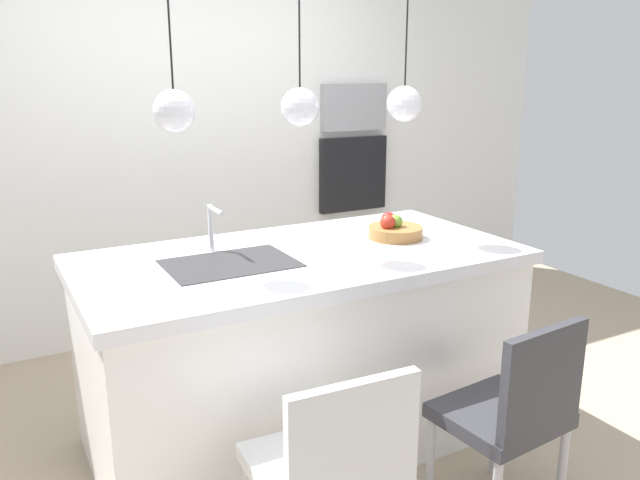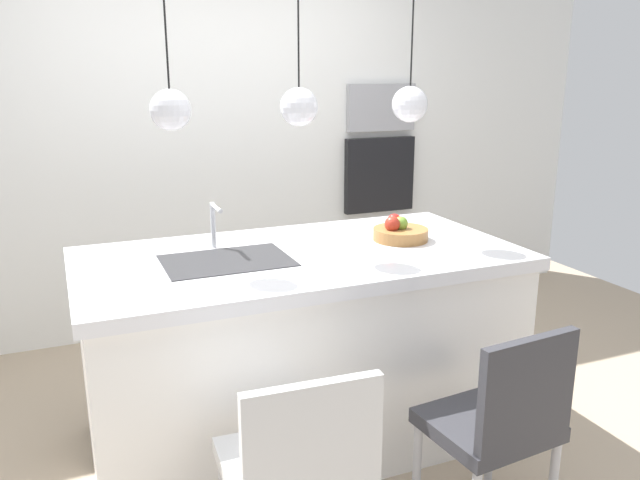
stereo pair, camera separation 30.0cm
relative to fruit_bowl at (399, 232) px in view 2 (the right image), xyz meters
name	(u,v)px [view 2 (the right image)]	position (x,y,z in m)	size (l,w,h in m)	color
floor	(302,433)	(-0.54, -0.02, -0.99)	(6.60, 6.60, 0.00)	tan
back_wall	(213,142)	(-0.54, 1.63, 0.31)	(6.00, 0.10, 2.60)	white
kitchen_island	(301,346)	(-0.54, -0.02, -0.52)	(2.04, 1.04, 0.95)	white
sink_basin	(227,262)	(-0.89, -0.02, -0.05)	(0.56, 0.40, 0.02)	#2D2D30
faucet	(214,220)	(-0.89, 0.19, 0.10)	(0.02, 0.17, 0.22)	silver
fruit_bowl	(399,232)	(0.00, 0.00, 0.00)	(0.27, 0.27, 0.13)	#9E6B38
microwave	(380,107)	(0.71, 1.56, 0.51)	(0.54, 0.08, 0.34)	#9E9EA3
oven	(379,175)	(0.71, 1.56, 0.01)	(0.56, 0.08, 0.56)	black
chair_near	(299,467)	(-0.91, -0.97, -0.49)	(0.49, 0.49, 0.88)	silver
chair_middle	(500,419)	(-0.09, -0.96, -0.50)	(0.49, 0.45, 0.87)	#333338
pendant_light_left	(170,109)	(-1.10, -0.02, 0.63)	(0.17, 0.17, 0.77)	silver
pendant_light_center	(299,106)	(-0.54, -0.02, 0.63)	(0.17, 0.17, 0.77)	silver
pendant_light_right	(410,104)	(0.02, -0.02, 0.63)	(0.17, 0.17, 0.77)	silver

